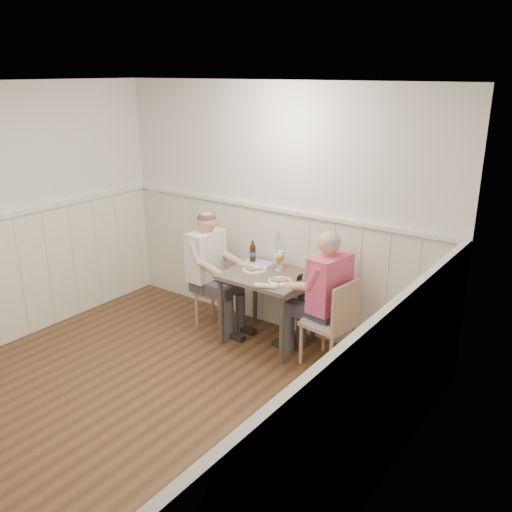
{
  "coord_description": "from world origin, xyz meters",
  "views": [
    {
      "loc": [
        3.07,
        -2.33,
        2.69
      ],
      "look_at": [
        0.19,
        1.64,
        1.0
      ],
      "focal_mm": 38.0,
      "sensor_mm": 36.0,
      "label": 1
    }
  ],
  "objects_px": {
    "chair_left": "(213,286)",
    "diner_cream": "(209,278)",
    "grass_vase": "(276,249)",
    "man_in_pink": "(325,307)",
    "chair_right": "(333,320)",
    "dining_table": "(268,284)",
    "beer_bottle": "(253,252)"
  },
  "relations": [
    {
      "from": "chair_right",
      "to": "grass_vase",
      "type": "bearing_deg",
      "value": 158.6
    },
    {
      "from": "dining_table",
      "to": "diner_cream",
      "type": "relative_size",
      "value": 0.64
    },
    {
      "from": "dining_table",
      "to": "chair_left",
      "type": "distance_m",
      "value": 0.76
    },
    {
      "from": "chair_right",
      "to": "diner_cream",
      "type": "height_order",
      "value": "diner_cream"
    },
    {
      "from": "dining_table",
      "to": "beer_bottle",
      "type": "xyz_separation_m",
      "value": [
        -0.34,
        0.21,
        0.21
      ]
    },
    {
      "from": "dining_table",
      "to": "beer_bottle",
      "type": "bearing_deg",
      "value": 147.9
    },
    {
      "from": "man_in_pink",
      "to": "beer_bottle",
      "type": "distance_m",
      "value": 1.06
    },
    {
      "from": "chair_right",
      "to": "chair_left",
      "type": "height_order",
      "value": "chair_right"
    },
    {
      "from": "dining_table",
      "to": "beer_bottle",
      "type": "height_order",
      "value": "beer_bottle"
    },
    {
      "from": "dining_table",
      "to": "grass_vase",
      "type": "relative_size",
      "value": 2.3
    },
    {
      "from": "dining_table",
      "to": "chair_right",
      "type": "xyz_separation_m",
      "value": [
        0.77,
        -0.04,
        -0.17
      ]
    },
    {
      "from": "chair_right",
      "to": "man_in_pink",
      "type": "distance_m",
      "value": 0.15
    },
    {
      "from": "man_in_pink",
      "to": "chair_left",
      "type": "bearing_deg",
      "value": 179.83
    },
    {
      "from": "dining_table",
      "to": "beer_bottle",
      "type": "distance_m",
      "value": 0.46
    },
    {
      "from": "chair_right",
      "to": "diner_cream",
      "type": "relative_size",
      "value": 0.67
    },
    {
      "from": "beer_bottle",
      "to": "diner_cream",
      "type": "bearing_deg",
      "value": -146.19
    },
    {
      "from": "chair_left",
      "to": "man_in_pink",
      "type": "xyz_separation_m",
      "value": [
        1.39,
        -0.0,
        0.12
      ]
    },
    {
      "from": "diner_cream",
      "to": "beer_bottle",
      "type": "relative_size",
      "value": 5.64
    },
    {
      "from": "diner_cream",
      "to": "beer_bottle",
      "type": "bearing_deg",
      "value": 33.81
    },
    {
      "from": "chair_left",
      "to": "diner_cream",
      "type": "relative_size",
      "value": 0.62
    },
    {
      "from": "chair_left",
      "to": "diner_cream",
      "type": "height_order",
      "value": "diner_cream"
    },
    {
      "from": "chair_left",
      "to": "grass_vase",
      "type": "height_order",
      "value": "grass_vase"
    },
    {
      "from": "dining_table",
      "to": "diner_cream",
      "type": "xyz_separation_m",
      "value": [
        -0.74,
        -0.05,
        -0.09
      ]
    },
    {
      "from": "man_in_pink",
      "to": "grass_vase",
      "type": "distance_m",
      "value": 0.9
    },
    {
      "from": "diner_cream",
      "to": "grass_vase",
      "type": "height_order",
      "value": "diner_cream"
    },
    {
      "from": "grass_vase",
      "to": "chair_left",
      "type": "bearing_deg",
      "value": -154.27
    },
    {
      "from": "chair_right",
      "to": "chair_left",
      "type": "relative_size",
      "value": 1.08
    },
    {
      "from": "chair_left",
      "to": "diner_cream",
      "type": "xyz_separation_m",
      "value": [
        0.0,
        -0.06,
        0.11
      ]
    },
    {
      "from": "grass_vase",
      "to": "man_in_pink",
      "type": "bearing_deg",
      "value": -21.61
    },
    {
      "from": "chair_right",
      "to": "man_in_pink",
      "type": "bearing_deg",
      "value": 160.01
    },
    {
      "from": "chair_left",
      "to": "man_in_pink",
      "type": "bearing_deg",
      "value": -0.17
    },
    {
      "from": "dining_table",
      "to": "man_in_pink",
      "type": "height_order",
      "value": "man_in_pink"
    }
  ]
}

